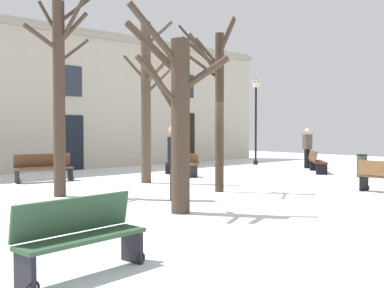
% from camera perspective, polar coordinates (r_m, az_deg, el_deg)
% --- Properties ---
extents(ground_plane, '(37.21, 37.21, 0.00)m').
position_cam_1_polar(ground_plane, '(13.49, 5.40, -5.65)').
color(ground_plane, white).
extents(building_facade, '(23.26, 0.60, 6.10)m').
position_cam_1_polar(building_facade, '(20.82, -14.50, 5.54)').
color(building_facade, '#BCB29E').
rests_on(building_facade, ground).
extents(tree_center, '(2.15, 1.33, 5.36)m').
position_cam_1_polar(tree_center, '(12.72, -15.65, 6.34)').
color(tree_center, '#423326').
rests_on(tree_center, ground).
extents(tree_right_of_center, '(1.92, 1.89, 4.28)m').
position_cam_1_polar(tree_right_of_center, '(9.83, -1.77, 3.69)').
color(tree_right_of_center, '#423326').
rests_on(tree_right_of_center, ground).
extents(tree_near_facade, '(1.81, 2.47, 4.95)m').
position_cam_1_polar(tree_near_facade, '(13.18, 3.03, 5.35)').
color(tree_near_facade, '#382B1E').
rests_on(tree_near_facade, ground).
extents(tree_left_of_center, '(1.34, 1.75, 5.19)m').
position_cam_1_polar(tree_left_of_center, '(15.36, -5.51, 5.36)').
color(tree_left_of_center, '#4C3D2D').
rests_on(tree_left_of_center, ground).
extents(streetlamp, '(0.30, 0.30, 4.17)m').
position_cam_1_polar(streetlamp, '(23.10, 7.72, 3.79)').
color(streetlamp, black).
rests_on(streetlamp, ground).
extents(litter_bin, '(0.39, 0.39, 0.83)m').
position_cam_1_polar(litter_bin, '(18.15, 19.83, -2.48)').
color(litter_bin, '#2D3D2D').
rests_on(litter_bin, ground).
extents(bench_back_to_back_left, '(1.94, 0.86, 0.93)m').
position_cam_1_polar(bench_back_to_back_left, '(16.41, -17.47, -2.73)').
color(bench_back_to_back_left, '#51331E').
rests_on(bench_back_to_back_left, ground).
extents(bench_far_corner, '(1.74, 1.58, 0.88)m').
position_cam_1_polar(bench_far_corner, '(19.48, 14.82, -2.02)').
color(bench_far_corner, '#51331E').
rests_on(bench_far_corner, ground).
extents(bench_near_center_tree, '(1.72, 0.61, 0.94)m').
position_cam_1_polar(bench_near_center_tree, '(5.96, -13.30, -10.69)').
color(bench_near_center_tree, '#2D4C33').
rests_on(bench_near_center_tree, ground).
extents(bench_facing_shops, '(0.86, 1.88, 0.85)m').
position_cam_1_polar(bench_facing_shops, '(17.63, -1.21, -2.38)').
color(bench_facing_shops, '#51331E').
rests_on(bench_facing_shops, ground).
extents(person_crossing_plaza, '(0.42, 0.31, 1.77)m').
position_cam_1_polar(person_crossing_plaza, '(21.44, 13.76, -0.23)').
color(person_crossing_plaza, black).
rests_on(person_crossing_plaza, ground).
extents(person_strolling, '(0.44, 0.41, 1.83)m').
position_cam_1_polar(person_strolling, '(11.63, -2.26, -1.74)').
color(person_strolling, '#2D271E').
rests_on(person_strolling, ground).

